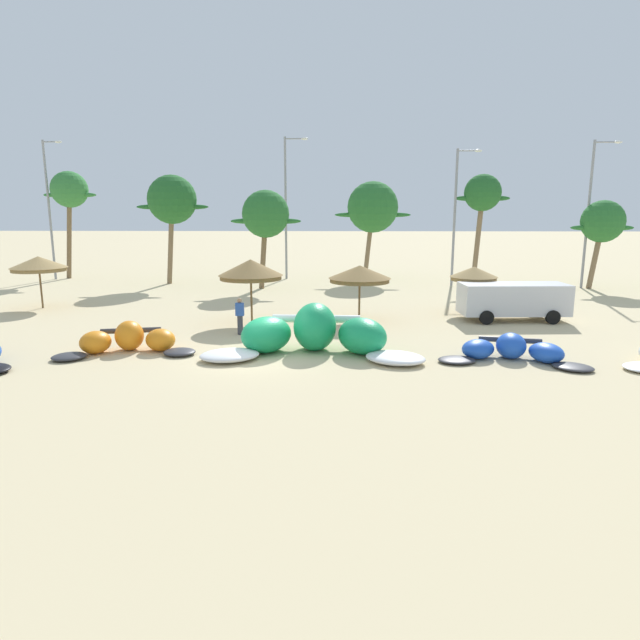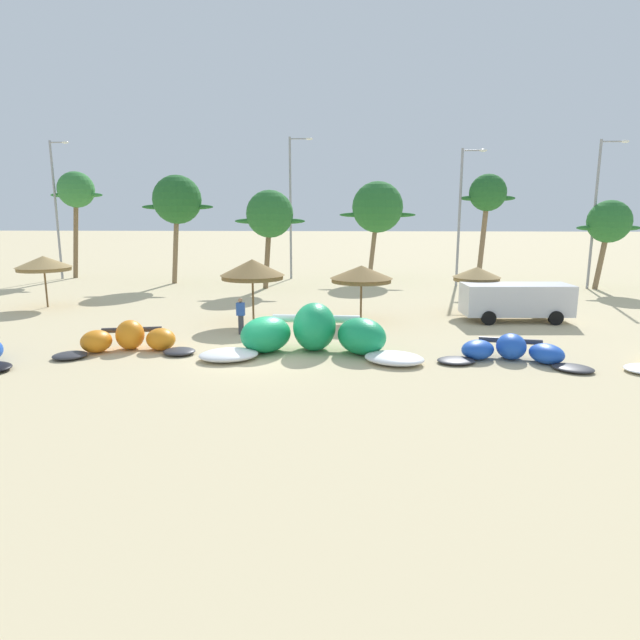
% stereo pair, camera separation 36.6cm
% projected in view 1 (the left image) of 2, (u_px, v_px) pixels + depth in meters
% --- Properties ---
extents(ground_plane, '(260.00, 260.00, 0.00)m').
position_uv_depth(ground_plane, '(258.00, 356.00, 20.34)').
color(ground_plane, beige).
extents(kite_left, '(5.36, 3.00, 1.16)m').
position_uv_depth(kite_left, '(128.00, 341.00, 20.90)').
color(kite_left, '#333338').
rests_on(kite_left, ground).
extents(kite_left_of_center, '(8.62, 4.06, 1.86)m').
position_uv_depth(kite_left_of_center, '(314.00, 335.00, 20.71)').
color(kite_left_of_center, white).
rests_on(kite_left_of_center, ground).
extents(kite_center, '(5.41, 3.07, 0.94)m').
position_uv_depth(kite_center, '(512.00, 350.00, 19.76)').
color(kite_center, '#333338').
rests_on(kite_center, ground).
extents(beach_umbrella_near_van, '(2.99, 2.99, 2.90)m').
position_uv_depth(beach_umbrella_near_van, '(39.00, 264.00, 29.99)').
color(beach_umbrella_near_van, brown).
rests_on(beach_umbrella_near_van, ground).
extents(beach_umbrella_middle, '(3.09, 3.09, 3.10)m').
position_uv_depth(beach_umbrella_middle, '(251.00, 269.00, 25.84)').
color(beach_umbrella_middle, brown).
rests_on(beach_umbrella_middle, ground).
extents(beach_umbrella_near_palms, '(3.06, 3.06, 2.76)m').
position_uv_depth(beach_umbrella_near_palms, '(360.00, 274.00, 26.45)').
color(beach_umbrella_near_palms, brown).
rests_on(beach_umbrella_near_palms, ground).
extents(beach_umbrella_outermost, '(2.48, 2.48, 2.50)m').
position_uv_depth(beach_umbrella_outermost, '(474.00, 274.00, 28.42)').
color(beach_umbrella_outermost, brown).
rests_on(beach_umbrella_outermost, ground).
extents(parked_van, '(5.27, 2.36, 1.84)m').
position_uv_depth(parked_van, '(511.00, 299.00, 26.81)').
color(parked_van, silver).
rests_on(parked_van, ground).
extents(person_near_kites, '(0.36, 0.24, 1.62)m').
position_uv_depth(person_near_kites, '(240.00, 316.00, 23.76)').
color(person_near_kites, '#383842').
rests_on(person_near_kites, ground).
extents(palm_leftmost, '(4.23, 2.82, 8.43)m').
position_uv_depth(palm_leftmost, '(69.00, 191.00, 42.59)').
color(palm_leftmost, brown).
rests_on(palm_leftmost, ground).
extents(palm_left, '(5.32, 3.55, 7.96)m').
position_uv_depth(palm_left, '(172.00, 200.00, 39.56)').
color(palm_left, '#7F6647').
rests_on(palm_left, ground).
extents(palm_left_of_gap, '(4.87, 3.25, 6.79)m').
position_uv_depth(palm_left_of_gap, '(266.00, 215.00, 37.18)').
color(palm_left_of_gap, brown).
rests_on(palm_left_of_gap, ground).
extents(palm_center_left, '(5.96, 3.97, 7.65)m').
position_uv_depth(palm_center_left, '(373.00, 208.00, 42.37)').
color(palm_center_left, '#7F6647').
rests_on(palm_center_left, ground).
extents(palm_center_right, '(3.90, 2.60, 7.94)m').
position_uv_depth(palm_center_right, '(482.00, 195.00, 38.53)').
color(palm_center_right, '#7F6647').
rests_on(palm_center_right, ground).
extents(palm_right_of_gap, '(4.33, 2.89, 6.10)m').
position_uv_depth(palm_right_of_gap, '(603.00, 222.00, 37.27)').
color(palm_right_of_gap, '#7F6647').
rests_on(palm_right_of_gap, ground).
extents(lamppost_west, '(1.58, 0.24, 10.68)m').
position_uv_depth(lamppost_west, '(50.00, 204.00, 42.15)').
color(lamppost_west, gray).
rests_on(lamppost_west, ground).
extents(lamppost_west_center, '(1.87, 0.24, 10.95)m').
position_uv_depth(lamppost_west_center, '(287.00, 202.00, 42.53)').
color(lamppost_west_center, gray).
rests_on(lamppost_west_center, ground).
extents(lamppost_east_center, '(1.78, 0.24, 9.65)m').
position_uv_depth(lamppost_east_center, '(457.00, 211.00, 38.72)').
color(lamppost_east_center, gray).
rests_on(lamppost_east_center, ground).
extents(lamppost_east, '(1.93, 0.24, 10.07)m').
position_uv_depth(lamppost_east, '(591.00, 207.00, 37.41)').
color(lamppost_east, gray).
rests_on(lamppost_east, ground).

